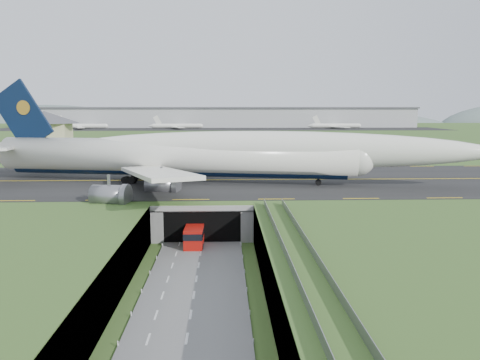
{
  "coord_description": "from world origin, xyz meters",
  "views": [
    {
      "loc": [
        3.5,
        -62.88,
        20.94
      ],
      "look_at": [
        6.29,
        20.0,
        8.12
      ],
      "focal_mm": 35.0,
      "sensor_mm": 36.0,
      "label": 1
    }
  ],
  "objects": [
    {
      "name": "ground",
      "position": [
        0.0,
        0.0,
        0.0
      ],
      "size": [
        900.0,
        900.0,
        0.0
      ],
      "primitive_type": "plane",
      "color": "#295020",
      "rests_on": "ground"
    },
    {
      "name": "airfield_deck",
      "position": [
        0.0,
        0.0,
        3.0
      ],
      "size": [
        800.0,
        800.0,
        6.0
      ],
      "primitive_type": "cube",
      "color": "gray",
      "rests_on": "ground"
    },
    {
      "name": "trench_road",
      "position": [
        0.0,
        -7.5,
        0.1
      ],
      "size": [
        12.0,
        75.0,
        0.2
      ],
      "primitive_type": "cube",
      "color": "slate",
      "rests_on": "ground"
    },
    {
      "name": "taxiway",
      "position": [
        0.0,
        33.0,
        6.09
      ],
      "size": [
        800.0,
        44.0,
        0.18
      ],
      "primitive_type": "cube",
      "color": "black",
      "rests_on": "airfield_deck"
    },
    {
      "name": "tunnel_portal",
      "position": [
        0.0,
        16.71,
        3.33
      ],
      "size": [
        17.0,
        22.3,
        6.0
      ],
      "color": "gray",
      "rests_on": "ground"
    },
    {
      "name": "guideway",
      "position": [
        11.0,
        -19.11,
        5.32
      ],
      "size": [
        3.0,
        53.0,
        7.05
      ],
      "color": "#A8A8A3",
      "rests_on": "ground"
    },
    {
      "name": "jumbo_jet",
      "position": [
        0.64,
        29.29,
        11.81
      ],
      "size": [
        102.87,
        63.91,
        21.51
      ],
      "rotation": [
        0.0,
        0.0,
        -0.19
      ],
      "color": "white",
      "rests_on": "ground"
    },
    {
      "name": "shuttle_tram",
      "position": [
        -1.12,
        6.85,
        1.68
      ],
      "size": [
        3.0,
        7.52,
        3.05
      ],
      "rotation": [
        0.0,
        0.0,
        -0.02
      ],
      "color": "#B0110B",
      "rests_on": "ground"
    },
    {
      "name": "service_building",
      "position": [
        -65.02,
        119.22,
        14.16
      ],
      "size": [
        28.34,
        28.34,
        13.77
      ],
      "rotation": [
        0.0,
        0.0,
        0.13
      ],
      "color": "#C6BC8F",
      "rests_on": "ground"
    },
    {
      "name": "cargo_terminal",
      "position": [
        -0.14,
        299.41,
        13.96
      ],
      "size": [
        320.0,
        67.0,
        15.6
      ],
      "color": "#B2B2B2",
      "rests_on": "ground"
    },
    {
      "name": "distant_hills",
      "position": [
        64.38,
        430.0,
        -4.0
      ],
      "size": [
        700.0,
        91.0,
        60.0
      ],
      "color": "slate",
      "rests_on": "ground"
    }
  ]
}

